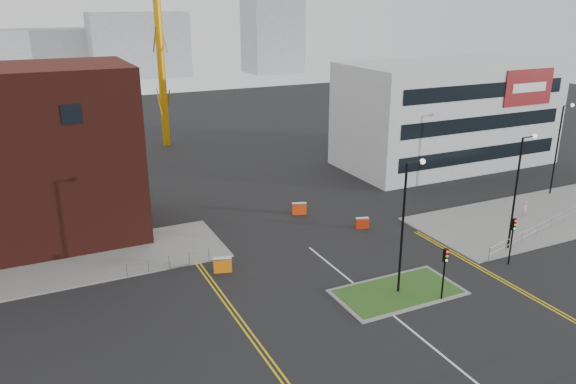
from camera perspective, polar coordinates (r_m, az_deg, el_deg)
name	(u,v)px	position (r m, az deg, el deg)	size (l,w,h in m)	color
ground	(457,367)	(32.72, 16.75, -16.64)	(200.00, 200.00, 0.00)	black
pavement_left	(33,270)	(45.01, -24.47, -7.27)	(28.00, 8.00, 0.12)	slate
pavement_right	(539,216)	(55.87, 24.16, -2.24)	(24.00, 10.00, 0.12)	slate
island_kerb	(398,292)	(38.96, 11.11, -9.94)	(8.60, 4.60, 0.08)	slate
grass_island	(398,292)	(38.96, 11.11, -9.92)	(8.00, 4.00, 0.12)	#214A18
office_block	(447,114)	(69.23, 15.84, 7.66)	(25.00, 12.20, 12.00)	#B6B8BB
streetlamp_island	(406,217)	(36.84, 11.90, -2.51)	(1.46, 0.36, 9.18)	black
streetlamp_right_near	(519,184)	(46.10, 22.39, 0.79)	(1.46, 0.36, 9.18)	black
streetlamp_right_far	(559,142)	(61.50, 25.86, 4.58)	(1.46, 0.36, 9.18)	black
traffic_light_island	(445,264)	(37.61, 15.65, -7.10)	(0.28, 0.33, 3.65)	black
traffic_light_right	(513,232)	(44.18, 21.88, -3.83)	(0.28, 0.33, 3.65)	black
railing_left	(169,260)	(41.88, -12.00, -6.80)	(6.05, 0.05, 1.10)	gray
railing_right	(552,220)	(53.06, 25.21, -2.64)	(19.05, 5.05, 1.10)	gray
centre_line	(432,347)	(33.92, 14.45, -15.01)	(0.15, 30.00, 0.01)	silver
yellow_left_a	(234,316)	(35.89, -5.56, -12.40)	(0.12, 24.00, 0.01)	gold
yellow_left_b	(238,315)	(35.98, -5.10, -12.30)	(0.12, 24.00, 0.01)	gold
yellow_right_a	(504,282)	(42.29, 21.05, -8.57)	(0.12, 20.00, 0.01)	gold
yellow_right_b	(507,282)	(42.49, 21.34, -8.47)	(0.12, 20.00, 0.01)	gold
skyline_b	(139,45)	(152.21, -14.91, 14.23)	(24.00, 12.00, 16.00)	gray
skyline_c	(272,19)	(157.71, -1.61, 17.15)	(14.00, 12.00, 28.00)	gray
skyline_d	(61,53)	(159.91, -22.06, 12.98)	(30.00, 12.00, 12.00)	gray
pedestrian	(525,209)	(54.90, 22.92, -1.64)	(0.56, 0.37, 1.54)	pink
barrier_left	(223,264)	(41.00, -6.66, -7.29)	(1.38, 0.79, 1.11)	orange
barrier_mid	(299,208)	(51.43, 1.15, -1.64)	(1.36, 0.85, 1.08)	#FF400E
barrier_right	(362,223)	(48.72, 7.55, -3.09)	(1.19, 0.67, 0.95)	red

